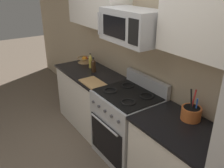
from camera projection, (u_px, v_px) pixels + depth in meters
wall_back at (154, 59)px, 2.95m from camera, size 8.00×0.10×2.60m
counter_left at (90, 98)px, 3.83m from camera, size 1.18×0.65×0.91m
range_oven at (127, 125)px, 3.08m from camera, size 0.76×0.69×1.09m
counter_right at (178, 166)px, 2.43m from camera, size 0.94×0.65×0.91m
microwave at (132, 26)px, 2.58m from camera, size 0.74×0.44×0.36m
upper_cabinets_right at (215, 12)px, 1.91m from camera, size 0.93×0.34×0.76m
utensil_crock at (191, 113)px, 2.37m from camera, size 0.20×0.20×0.32m
fruit_basket at (85, 60)px, 4.01m from camera, size 0.24×0.24×0.11m
apple_loose at (92, 63)px, 3.89m from camera, size 0.08×0.08×0.08m
cutting_board at (93, 83)px, 3.23m from camera, size 0.39×0.25×0.02m
bottle_hot_sauce at (224, 137)px, 1.95m from camera, size 0.06×0.06×0.23m
bottle_soy at (93, 65)px, 3.58m from camera, size 0.07×0.07×0.22m
bottle_oil at (90, 61)px, 3.75m from camera, size 0.06×0.06×0.23m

